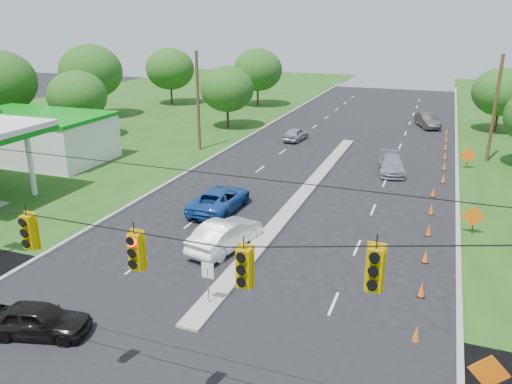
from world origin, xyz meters
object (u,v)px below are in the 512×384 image
at_px(black_sedan, 38,320).
at_px(gas_station, 24,135).
at_px(blue_pickup, 220,199).
at_px(white_sedan, 225,235).

bearing_deg(black_sedan, gas_station, 29.96).
relative_size(black_sedan, blue_pickup, 0.72).
bearing_deg(white_sedan, black_sedan, 80.90).
distance_m(black_sedan, blue_pickup, 14.68).
bearing_deg(gas_station, black_sedan, -45.11).
height_order(black_sedan, blue_pickup, blue_pickup).
relative_size(black_sedan, white_sedan, 0.81).
height_order(gas_station, black_sedan, gas_station).
xyz_separation_m(black_sedan, blue_pickup, (1.02, 14.65, 0.09)).
relative_size(gas_station, white_sedan, 4.01).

